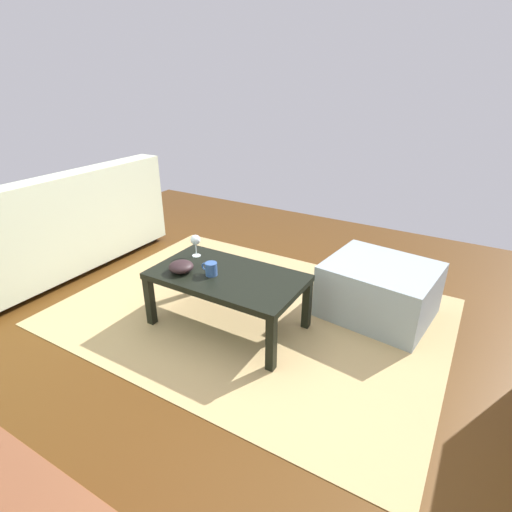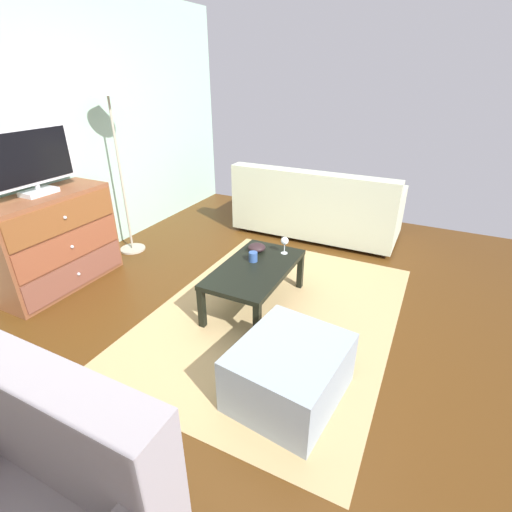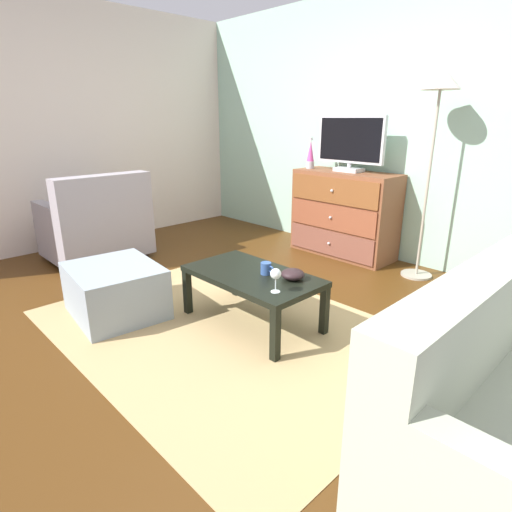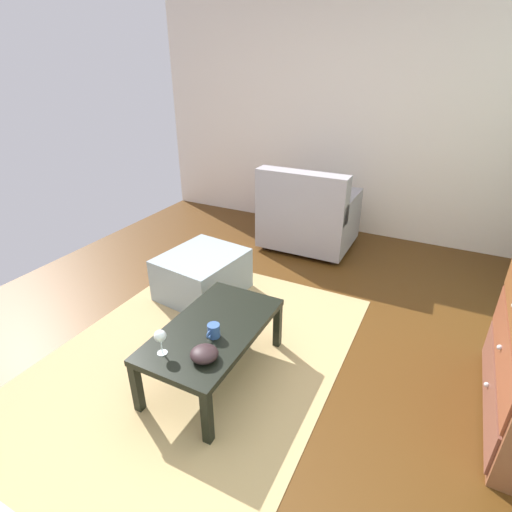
% 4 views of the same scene
% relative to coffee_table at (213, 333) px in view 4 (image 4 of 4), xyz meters
% --- Properties ---
extents(ground_plane, '(5.87, 4.78, 0.05)m').
position_rel_coffee_table_xyz_m(ground_plane, '(-0.25, -0.01, -0.36)').
color(ground_plane, '#4D2D0F').
extents(wall_plain_left, '(0.12, 4.78, 2.65)m').
position_rel_coffee_table_xyz_m(wall_plain_left, '(-2.95, -0.01, 0.98)').
color(wall_plain_left, beige).
rests_on(wall_plain_left, ground_plane).
extents(area_rug, '(2.60, 1.90, 0.01)m').
position_rel_coffee_table_xyz_m(area_rug, '(-0.05, -0.21, -0.34)').
color(area_rug, tan).
rests_on(area_rug, ground_plane).
extents(coffee_table, '(0.98, 0.55, 0.39)m').
position_rel_coffee_table_xyz_m(coffee_table, '(0.00, 0.00, 0.00)').
color(coffee_table, black).
rests_on(coffee_table, ground_plane).
extents(wine_glass, '(0.07, 0.07, 0.16)m').
position_rel_coffee_table_xyz_m(wine_glass, '(0.34, -0.12, 0.16)').
color(wine_glass, silver).
rests_on(wine_glass, coffee_table).
extents(mug, '(0.11, 0.08, 0.08)m').
position_rel_coffee_table_xyz_m(mug, '(0.08, 0.06, 0.09)').
color(mug, '#31518F').
rests_on(mug, coffee_table).
extents(bowl_decorative, '(0.16, 0.16, 0.07)m').
position_rel_coffee_table_xyz_m(bowl_decorative, '(0.27, 0.12, 0.08)').
color(bowl_decorative, black).
rests_on(bowl_decorative, coffee_table).
extents(armchair, '(0.80, 0.95, 0.91)m').
position_rel_coffee_table_xyz_m(armchair, '(-2.17, -0.17, 0.02)').
color(armchair, '#332319').
rests_on(armchair, ground_plane).
extents(ottoman, '(0.77, 0.68, 0.38)m').
position_rel_coffee_table_xyz_m(ottoman, '(-0.82, -0.64, -0.15)').
color(ottoman, '#8996A0').
rests_on(ottoman, ground_plane).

